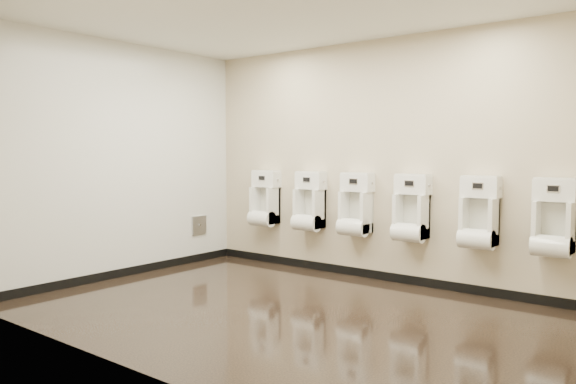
% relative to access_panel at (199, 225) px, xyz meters
% --- Properties ---
extents(ground, '(5.00, 3.50, 0.00)m').
position_rel_access_panel_xyz_m(ground, '(2.48, -1.20, -0.50)').
color(ground, black).
rests_on(ground, ground).
extents(ceiling, '(5.00, 3.50, 0.00)m').
position_rel_access_panel_xyz_m(ceiling, '(2.48, -1.20, 2.30)').
color(ceiling, silver).
extents(back_wall, '(5.00, 0.02, 2.80)m').
position_rel_access_panel_xyz_m(back_wall, '(2.48, 0.55, 0.90)').
color(back_wall, '#C7B694').
rests_on(back_wall, ground).
extents(front_wall, '(5.00, 0.02, 2.80)m').
position_rel_access_panel_xyz_m(front_wall, '(2.48, -2.95, 0.90)').
color(front_wall, '#C7B694').
rests_on(front_wall, ground).
extents(left_wall, '(0.02, 3.50, 2.80)m').
position_rel_access_panel_xyz_m(left_wall, '(-0.02, -1.20, 0.90)').
color(left_wall, '#C7B694').
rests_on(left_wall, ground).
extents(tile_overlay_left, '(0.01, 3.50, 2.80)m').
position_rel_access_panel_xyz_m(tile_overlay_left, '(-0.01, -1.20, 0.90)').
color(tile_overlay_left, silver).
rests_on(tile_overlay_left, ground).
extents(skirting_back, '(5.00, 0.02, 0.10)m').
position_rel_access_panel_xyz_m(skirting_back, '(2.48, 0.54, -0.45)').
color(skirting_back, black).
rests_on(skirting_back, ground).
extents(skirting_left, '(0.02, 3.50, 0.10)m').
position_rel_access_panel_xyz_m(skirting_left, '(-0.01, -1.20, -0.45)').
color(skirting_left, black).
rests_on(skirting_left, ground).
extents(access_panel, '(0.04, 0.25, 0.25)m').
position_rel_access_panel_xyz_m(access_panel, '(0.00, 0.00, 0.00)').
color(access_panel, '#9E9EA3').
rests_on(access_panel, left_wall).
extents(urinal_0, '(0.39, 0.29, 0.73)m').
position_rel_access_panel_xyz_m(urinal_0, '(0.82, 0.42, 0.33)').
color(urinal_0, white).
rests_on(urinal_0, back_wall).
extents(urinal_1, '(0.39, 0.29, 0.73)m').
position_rel_access_panel_xyz_m(urinal_1, '(1.56, 0.42, 0.33)').
color(urinal_1, white).
rests_on(urinal_1, back_wall).
extents(urinal_2, '(0.39, 0.29, 0.73)m').
position_rel_access_panel_xyz_m(urinal_2, '(2.24, 0.42, 0.33)').
color(urinal_2, white).
rests_on(urinal_2, back_wall).
extents(urinal_3, '(0.39, 0.29, 0.73)m').
position_rel_access_panel_xyz_m(urinal_3, '(2.95, 0.42, 0.33)').
color(urinal_3, white).
rests_on(urinal_3, back_wall).
extents(urinal_4, '(0.39, 0.29, 0.73)m').
position_rel_access_panel_xyz_m(urinal_4, '(3.70, 0.42, 0.33)').
color(urinal_4, white).
rests_on(urinal_4, back_wall).
extents(urinal_5, '(0.39, 0.29, 0.73)m').
position_rel_access_panel_xyz_m(urinal_5, '(4.41, 0.42, 0.33)').
color(urinal_5, white).
rests_on(urinal_5, back_wall).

